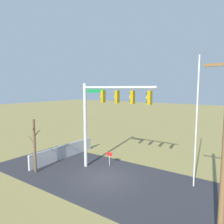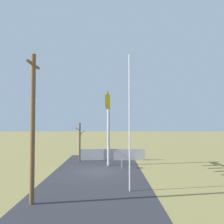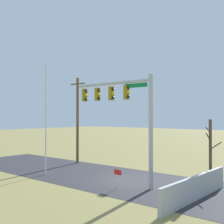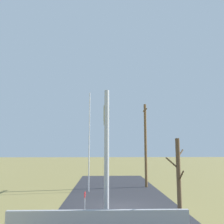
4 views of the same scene
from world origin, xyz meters
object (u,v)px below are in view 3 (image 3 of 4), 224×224
(open_sign, at_px, (118,175))
(flagpole, at_px, (46,117))
(signal_mast, at_px, (125,107))
(bare_tree, at_px, (210,152))
(utility_pole, at_px, (78,119))

(open_sign, bearing_deg, flagpole, -178.39)
(signal_mast, relative_size, bare_tree, 1.65)
(utility_pole, xyz_separation_m, open_sign, (9.52, -5.40, -3.45))
(utility_pole, distance_m, open_sign, 11.47)
(signal_mast, distance_m, bare_tree, 6.37)
(flagpole, distance_m, open_sign, 7.99)
(flagpole, relative_size, bare_tree, 2.06)
(bare_tree, bearing_deg, flagpole, -156.76)
(signal_mast, xyz_separation_m, utility_pole, (-9.10, 4.09, -0.87))
(signal_mast, height_order, flagpole, flagpole)
(flagpole, distance_m, bare_tree, 12.46)
(flagpole, bearing_deg, signal_mast, 12.69)
(utility_pole, relative_size, open_sign, 6.86)
(signal_mast, height_order, utility_pole, utility_pole)
(utility_pole, xyz_separation_m, bare_tree, (13.65, -0.77, -2.10))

